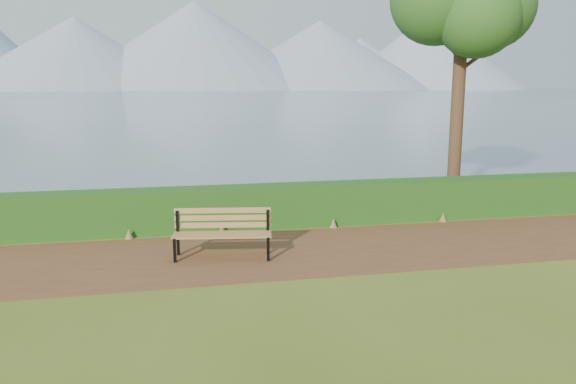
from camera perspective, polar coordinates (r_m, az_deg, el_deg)
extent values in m
plane|color=#4C5A19|center=(11.43, -0.14, -6.59)|extent=(140.00, 140.00, 0.00)
cube|color=#55331D|center=(11.70, -0.45, -6.14)|extent=(40.00, 3.40, 0.01)
cube|color=#174213|center=(13.77, -2.40, -1.43)|extent=(32.00, 0.85, 1.00)
cube|color=#485E74|center=(270.70, -11.84, 9.86)|extent=(700.00, 510.00, 0.00)
cone|color=#7D8DA6|center=(410.27, -20.77, 13.00)|extent=(160.00, 160.00, 48.00)
cone|color=#7D8DA6|center=(417.17, -9.36, 14.46)|extent=(190.00, 190.00, 62.00)
cone|color=#7D8DA6|center=(426.28, 3.23, 13.70)|extent=(170.00, 170.00, 50.00)
cone|color=#7D8DA6|center=(467.47, 13.92, 13.64)|extent=(150.00, 150.00, 58.00)
cone|color=#7D8DA6|center=(440.96, -13.46, 12.35)|extent=(120.00, 120.00, 35.00)
cone|color=#7D8DA6|center=(461.80, 7.30, 12.78)|extent=(130.00, 130.00, 40.00)
cube|color=black|center=(11.21, -11.43, -5.86)|extent=(0.06, 0.07, 0.49)
cube|color=black|center=(11.60, -11.13, -4.13)|extent=(0.06, 0.07, 0.93)
cube|color=black|center=(11.38, -11.30, -4.49)|extent=(0.14, 0.57, 0.05)
cube|color=black|center=(11.08, -2.02, -5.83)|extent=(0.06, 0.07, 0.49)
cube|color=black|center=(11.48, -2.07, -4.09)|extent=(0.06, 0.07, 0.93)
cube|color=black|center=(11.25, -2.05, -4.45)|extent=(0.14, 0.57, 0.05)
cube|color=brown|center=(11.07, -6.77, -4.61)|extent=(1.94, 0.41, 0.04)
cube|color=brown|center=(11.20, -6.72, -4.42)|extent=(1.94, 0.41, 0.04)
cube|color=brown|center=(11.34, -6.68, -4.24)|extent=(1.94, 0.41, 0.04)
cube|color=brown|center=(11.47, -6.63, -4.06)|extent=(1.94, 0.41, 0.04)
cube|color=brown|center=(11.50, -6.63, -3.35)|extent=(1.94, 0.36, 0.11)
cube|color=brown|center=(11.46, -6.64, -2.61)|extent=(1.94, 0.36, 0.11)
cube|color=brown|center=(11.43, -6.66, -1.87)|extent=(1.94, 0.36, 0.11)
cylinder|color=#3E2619|center=(17.05, 16.93, 10.18)|extent=(0.37, 0.37, 6.73)
sphere|color=#184A18|center=(17.63, 20.00, 17.33)|extent=(2.43, 2.43, 2.43)
sphere|color=#184A18|center=(16.56, 18.72, 16.57)|extent=(2.24, 2.24, 2.24)
cylinder|color=#3E2619|center=(17.27, 18.33, 12.59)|extent=(0.98, 0.11, 0.74)
cylinder|color=#3E2619|center=(17.00, 15.87, 14.34)|extent=(0.76, 0.35, 0.67)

